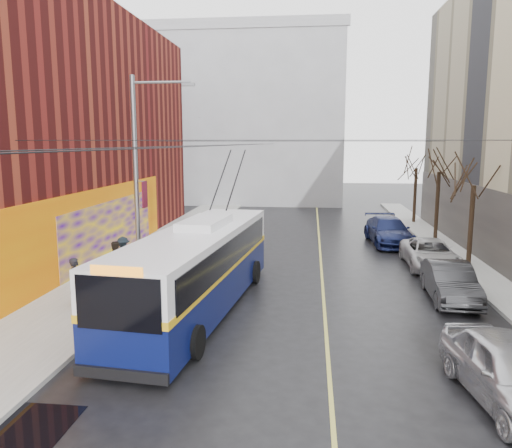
{
  "coord_description": "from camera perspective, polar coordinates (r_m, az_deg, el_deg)",
  "views": [
    {
      "loc": [
        0.91,
        -9.96,
        6.33
      ],
      "look_at": [
        -1.61,
        12.8,
        2.58
      ],
      "focal_mm": 35.0,
      "sensor_mm": 36.0,
      "label": 1
    }
  ],
  "objects": [
    {
      "name": "ground",
      "position": [
        11.83,
        1.01,
        -23.04
      ],
      "size": [
        140.0,
        140.0,
        0.0
      ],
      "primitive_type": "plane",
      "color": "black",
      "rests_on": "ground"
    },
    {
      "name": "sidewalk_left",
      "position": [
        24.51,
        -15.31,
        -5.82
      ],
      "size": [
        4.0,
        60.0,
        0.15
      ],
      "primitive_type": "cube",
      "color": "gray",
      "rests_on": "ground"
    },
    {
      "name": "sidewalk_right",
      "position": [
        24.22,
        25.77,
        -6.61
      ],
      "size": [
        2.0,
        60.0,
        0.15
      ],
      "primitive_type": "cube",
      "color": "gray",
      "rests_on": "ground"
    },
    {
      "name": "lane_line",
      "position": [
        24.79,
        7.51,
        -5.57
      ],
      "size": [
        0.12,
        50.0,
        0.01
      ],
      "primitive_type": "cube",
      "color": "#BFB74C",
      "rests_on": "ground"
    },
    {
      "name": "building_far",
      "position": [
        55.44,
        -0.86,
        12.08
      ],
      "size": [
        20.5,
        12.1,
        18.0
      ],
      "color": "gray",
      "rests_on": "ground"
    },
    {
      "name": "streetlight_pole",
      "position": [
        21.22,
        -13.15,
        5.05
      ],
      "size": [
        2.65,
        0.6,
        9.0
      ],
      "color": "slate",
      "rests_on": "ground"
    },
    {
      "name": "catenary_wires",
      "position": [
        24.97,
        -1.63,
        9.11
      ],
      "size": [
        18.0,
        60.0,
        0.22
      ],
      "color": "black"
    },
    {
      "name": "tree_near",
      "position": [
        27.22,
        23.73,
        5.67
      ],
      "size": [
        3.2,
        3.2,
        6.4
      ],
      "color": "black",
      "rests_on": "ground"
    },
    {
      "name": "tree_mid",
      "position": [
        33.95,
        20.26,
        6.92
      ],
      "size": [
        3.2,
        3.2,
        6.68
      ],
      "color": "black",
      "rests_on": "ground"
    },
    {
      "name": "tree_far",
      "position": [
        40.78,
        17.91,
        7.19
      ],
      "size": [
        3.2,
        3.2,
        6.57
      ],
      "color": "black",
      "rests_on": "ground"
    },
    {
      "name": "pigeons_flying",
      "position": [
        20.95,
        -1.88,
        12.18
      ],
      "size": [
        4.06,
        1.76,
        2.82
      ],
      "color": "slate"
    },
    {
      "name": "trolleybus",
      "position": [
        18.96,
        -6.74,
        -5.01
      ],
      "size": [
        3.95,
        12.79,
        5.99
      ],
      "rotation": [
        0.0,
        0.0,
        -0.1
      ],
      "color": "#080F41",
      "rests_on": "ground"
    },
    {
      "name": "parked_car_a",
      "position": [
        14.1,
        26.98,
        -14.74
      ],
      "size": [
        2.59,
        5.08,
        1.66
      ],
      "primitive_type": "imported",
      "rotation": [
        0.0,
        0.0,
        0.13
      ],
      "color": "silver",
      "rests_on": "ground"
    },
    {
      "name": "parked_car_b",
      "position": [
        21.74,
        21.3,
        -6.19
      ],
      "size": [
        1.78,
        4.68,
        1.52
      ],
      "primitive_type": "imported",
      "rotation": [
        0.0,
        0.0,
        -0.04
      ],
      "color": "#2B2C2E",
      "rests_on": "ground"
    },
    {
      "name": "parked_car_c",
      "position": [
        26.94,
        19.27,
        -3.25
      ],
      "size": [
        2.43,
        5.19,
        1.44
      ],
      "primitive_type": "imported",
      "rotation": [
        0.0,
        0.0,
        -0.01
      ],
      "color": "#B9B9BB",
      "rests_on": "ground"
    },
    {
      "name": "parked_car_d",
      "position": [
        32.42,
        14.91,
        -0.78
      ],
      "size": [
        2.79,
        5.9,
        1.66
      ],
      "primitive_type": "imported",
      "rotation": [
        0.0,
        0.0,
        0.08
      ],
      "color": "#161E4D",
      "rests_on": "ground"
    },
    {
      "name": "following_car",
      "position": [
        29.31,
        -1.54,
        -1.61
      ],
      "size": [
        2.51,
        4.81,
        1.56
      ],
      "primitive_type": "imported",
      "rotation": [
        0.0,
        0.0,
        -0.15
      ],
      "color": "silver",
      "rests_on": "ground"
    },
    {
      "name": "pedestrian_a",
      "position": [
        20.4,
        -19.85,
        -6.19
      ],
      "size": [
        0.62,
        0.78,
        1.85
      ],
      "primitive_type": "imported",
      "rotation": [
        0.0,
        0.0,
        1.87
      ],
      "color": "black",
      "rests_on": "sidewalk_left"
    },
    {
      "name": "pedestrian_b",
      "position": [
        22.95,
        -15.6,
        -4.24
      ],
      "size": [
        1.13,
        1.16,
        1.88
      ],
      "primitive_type": "imported",
      "rotation": [
        0.0,
        0.0,
        0.88
      ],
      "color": "black",
      "rests_on": "sidewalk_left"
    },
    {
      "name": "pedestrian_c",
      "position": [
        24.66,
        -14.93,
        -3.43
      ],
      "size": [
        1.05,
        1.3,
        1.75
      ],
      "primitive_type": "imported",
      "rotation": [
        0.0,
        0.0,
        1.99
      ],
      "color": "black",
      "rests_on": "sidewalk_left"
    }
  ]
}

